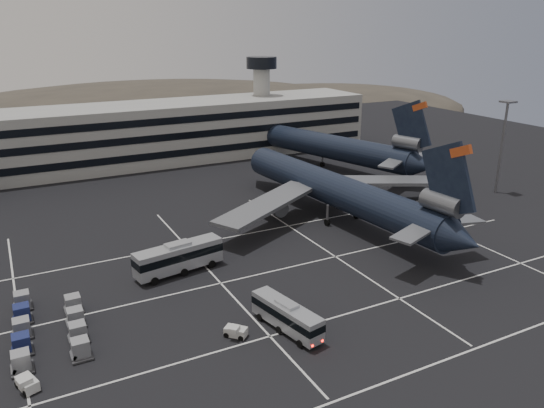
{
  "coord_description": "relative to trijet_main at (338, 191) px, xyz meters",
  "views": [
    {
      "loc": [
        -28.8,
        -54.21,
        32.12
      ],
      "look_at": [
        8.03,
        16.37,
        5.0
      ],
      "focal_mm": 35.0,
      "sensor_mm": 36.0,
      "label": 1
    }
  ],
  "objects": [
    {
      "name": "lightpole_right",
      "position": [
        37.12,
        -1.87,
        6.57
      ],
      "size": [
        2.4,
        2.4,
        18.28
      ],
      "color": "slate",
      "rests_on": "ground"
    },
    {
      "name": "tug_a",
      "position": [
        -50.77,
        -24.36,
        -4.56
      ],
      "size": [
        2.19,
        2.75,
        1.55
      ],
      "rotation": [
        0.0,
        0.0,
        0.34
      ],
      "color": "beige",
      "rests_on": "ground"
    },
    {
      "name": "terminal",
      "position": [
        -23.83,
        54.27,
        1.68
      ],
      "size": [
        125.0,
        26.0,
        24.0
      ],
      "color": "gray",
      "rests_on": "ground"
    },
    {
      "name": "hills",
      "position": [
        -2.89,
        153.13,
        -17.32
      ],
      "size": [
        352.0,
        180.0,
        44.0
      ],
      "color": "#38332B",
      "rests_on": "ground"
    },
    {
      "name": "ground",
      "position": [
        -20.88,
        -16.87,
        -5.25
      ],
      "size": [
        260.0,
        260.0,
        0.0
      ],
      "primitive_type": "plane",
      "color": "black",
      "rests_on": "ground"
    },
    {
      "name": "trijet_main",
      "position": [
        0.0,
        0.0,
        0.0
      ],
      "size": [
        47.29,
        57.69,
        18.08
      ],
      "rotation": [
        0.0,
        0.0,
        0.08
      ],
      "color": "black",
      "rests_on": "ground"
    },
    {
      "name": "uld_cluster",
      "position": [
        -48.24,
        -15.32,
        -4.26
      ],
      "size": [
        8.37,
        16.04,
        2.03
      ],
      "rotation": [
        0.0,
        0.0,
        -0.07
      ],
      "color": "#2D2D30",
      "rests_on": "ground"
    },
    {
      "name": "lane_markings",
      "position": [
        -19.93,
        -16.15,
        -5.24
      ],
      "size": [
        90.0,
        55.62,
        0.01
      ],
      "color": "silver",
      "rests_on": "ground"
    },
    {
      "name": "tug_b",
      "position": [
        -30.08,
        -25.23,
        -4.58
      ],
      "size": [
        2.61,
        2.67,
        1.5
      ],
      "rotation": [
        0.0,
        0.0,
        0.74
      ],
      "color": "beige",
      "rests_on": "ground"
    },
    {
      "name": "bus_near",
      "position": [
        -24.65,
        -26.62,
        -3.35
      ],
      "size": [
        4.21,
        10.09,
        3.47
      ],
      "rotation": [
        0.0,
        0.0,
        0.2
      ],
      "color": "#A0A3A8",
      "rests_on": "ground"
    },
    {
      "name": "trijet_far",
      "position": [
        17.54,
        30.51,
        0.18
      ],
      "size": [
        24.81,
        56.62,
        18.08
      ],
      "rotation": [
        0.0,
        0.0,
        0.29
      ],
      "color": "black",
      "rests_on": "ground"
    },
    {
      "name": "bus_far",
      "position": [
        -30.63,
        -7.29,
        -2.87
      ],
      "size": [
        12.63,
        4.86,
        4.36
      ],
      "rotation": [
        0.0,
        0.0,
        1.74
      ],
      "color": "#A0A3A8",
      "rests_on": "ground"
    }
  ]
}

